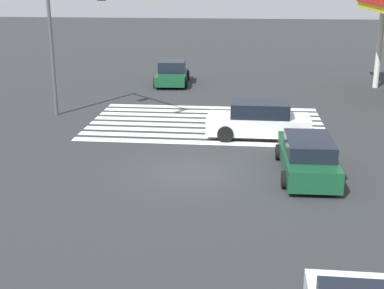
# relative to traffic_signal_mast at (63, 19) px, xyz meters

# --- Properties ---
(ground_plane) EXTENTS (155.62, 155.62, 0.00)m
(ground_plane) POSITION_rel_traffic_signal_mast_xyz_m (-6.89, 6.89, -5.05)
(ground_plane) COLOR #2B2D30
(crosswalk_markings) EXTENTS (11.55, 7.25, 0.01)m
(crosswalk_markings) POSITION_rel_traffic_signal_mast_xyz_m (-6.89, -0.25, -5.04)
(crosswalk_markings) COLOR silver
(crosswalk_markings) RESTS_ON ground_plane
(traffic_signal_mast) EXTENTS (4.05, 4.05, 7.15)m
(traffic_signal_mast) POSITION_rel_traffic_signal_mast_xyz_m (0.00, 0.00, 0.00)
(traffic_signal_mast) COLOR #47474C
(traffic_signal_mast) RESTS_ON ground_plane
(car_0) EXTENTS (2.42, 4.61, 1.57)m
(car_0) POSITION_rel_traffic_signal_mast_xyz_m (-3.80, -10.23, -4.33)
(car_0) COLOR #144728
(car_0) RESTS_ON ground_plane
(car_1) EXTENTS (2.13, 4.92, 1.46)m
(car_1) POSITION_rel_traffic_signal_mast_xyz_m (-11.11, 6.61, -4.35)
(car_1) COLOR #144728
(car_1) RESTS_ON ground_plane
(car_4) EXTENTS (4.63, 2.15, 1.64)m
(car_4) POSITION_rel_traffic_signal_mast_xyz_m (-9.41, 1.92, -4.27)
(car_4) COLOR silver
(car_4) RESTS_ON ground_plane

